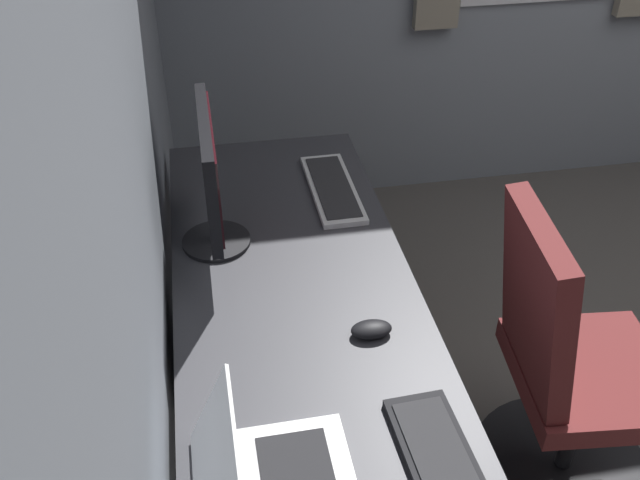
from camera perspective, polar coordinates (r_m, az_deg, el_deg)
wall_back at (r=1.31m, az=-17.72°, el=4.23°), size 4.45×0.10×2.60m
desk at (r=1.89m, az=-1.51°, el=-7.36°), size 1.88×0.66×0.73m
drawer_pedestal at (r=2.14m, az=-2.27°, el=-12.77°), size 0.40×0.51×0.69m
monitor_primary at (r=1.97m, az=-8.85°, el=5.20°), size 0.46×0.20×0.40m
keyboard_main at (r=1.51m, az=10.19°, el=-18.20°), size 0.43×0.16×0.02m
keyboard_spare at (r=2.30m, az=1.02°, el=4.18°), size 0.42×0.14×0.02m
mouse_main at (r=1.77m, az=4.17°, el=-7.21°), size 0.06×0.10×0.03m
office_chair at (r=2.16m, az=19.19°, el=-10.45°), size 0.56×0.57×0.97m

